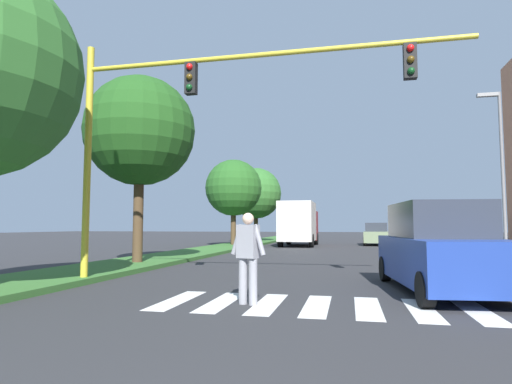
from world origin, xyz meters
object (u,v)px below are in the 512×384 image
object	(u,v)px
tree_far	(233,188)
sedan_midblock	(376,235)
truck_box_delivery	(299,223)
tree_distant	(256,193)
suv_crossing	(441,249)
tree_mid	(140,131)
street_lamp_right	(500,157)
pedestrian_performer	(248,254)
traffic_light_gantry	(191,107)

from	to	relation	value
tree_far	sedan_midblock	xyz separation A→B (m)	(9.82, 4.74, -3.31)
sedan_midblock	truck_box_delivery	size ratio (longest dim) A/B	0.70
tree_distant	suv_crossing	distance (m)	27.38
tree_mid	street_lamp_right	world-z (taller)	street_lamp_right
pedestrian_performer	suv_crossing	bearing A→B (deg)	31.43
tree_distant	suv_crossing	xyz separation A→B (m)	(9.73, -25.38, -3.29)
suv_crossing	truck_box_delivery	bearing A→B (deg)	104.98
traffic_light_gantry	street_lamp_right	xyz separation A→B (m)	(10.60, 11.56, 0.21)
pedestrian_performer	truck_box_delivery	xyz separation A→B (m)	(-1.68, 22.85, 0.70)
suv_crossing	tree_mid	bearing A→B (deg)	156.72
tree_far	tree_mid	bearing A→B (deg)	-88.54
tree_mid	tree_distant	size ratio (longest dim) A/B	1.09
tree_mid	truck_box_delivery	size ratio (longest dim) A/B	1.10
traffic_light_gantry	pedestrian_performer	distance (m)	4.41
tree_far	street_lamp_right	world-z (taller)	street_lamp_right
tree_mid	traffic_light_gantry	bearing A→B (deg)	-50.16
tree_far	suv_crossing	xyz separation A→B (m)	(9.80, -18.38, -3.15)
suv_crossing	truck_box_delivery	size ratio (longest dim) A/B	0.77
tree_mid	tree_far	distance (m)	14.35
tree_mid	pedestrian_performer	size ratio (longest dim) A/B	4.03
tree_mid	traffic_light_gantry	size ratio (longest dim) A/B	0.72
tree_distant	sedan_midblock	bearing A→B (deg)	-13.04
tree_distant	pedestrian_performer	xyz separation A→B (m)	(5.92, -27.71, -3.28)
pedestrian_performer	truck_box_delivery	size ratio (longest dim) A/B	0.27
sedan_midblock	tree_far	bearing A→B (deg)	-154.24
pedestrian_performer	tree_mid	bearing A→B (deg)	131.36
tree_mid	traffic_light_gantry	xyz separation A→B (m)	(3.69, -4.43, -0.53)
suv_crossing	sedan_midblock	bearing A→B (deg)	89.94
street_lamp_right	sedan_midblock	xyz separation A→B (m)	(-4.84, 11.93, -3.82)
suv_crossing	street_lamp_right	bearing A→B (deg)	66.52
traffic_light_gantry	street_lamp_right	bearing A→B (deg)	47.49
pedestrian_performer	sedan_midblock	bearing A→B (deg)	81.44
street_lamp_right	truck_box_delivery	distance (m)	14.25
suv_crossing	tree_far	bearing A→B (deg)	118.06
tree_distant	suv_crossing	size ratio (longest dim) A/B	1.31
pedestrian_performer	suv_crossing	distance (m)	4.47
tree_distant	pedestrian_performer	bearing A→B (deg)	-77.95
traffic_light_gantry	suv_crossing	bearing A→B (deg)	3.68
tree_distant	sedan_midblock	size ratio (longest dim) A/B	1.44
tree_far	suv_crossing	world-z (taller)	tree_far
traffic_light_gantry	tree_distant	bearing A→B (deg)	98.80
pedestrian_performer	suv_crossing	world-z (taller)	suv_crossing
tree_mid	truck_box_delivery	distance (m)	17.25
truck_box_delivery	traffic_light_gantry	bearing A→B (deg)	-90.67
traffic_light_gantry	sedan_midblock	bearing A→B (deg)	76.22
tree_distant	suv_crossing	bearing A→B (deg)	-69.03
tree_mid	truck_box_delivery	world-z (taller)	tree_mid
truck_box_delivery	suv_crossing	bearing A→B (deg)	-75.02
tree_mid	pedestrian_performer	distance (m)	9.39
traffic_light_gantry	truck_box_delivery	size ratio (longest dim) A/B	1.53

